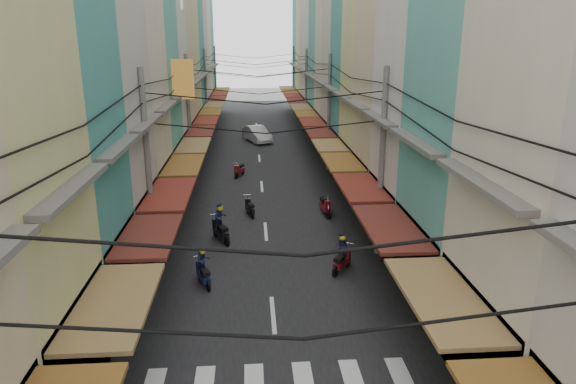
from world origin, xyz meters
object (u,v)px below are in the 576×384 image
white_car (257,142)px  bicycle (425,268)px  market_umbrella (469,251)px  traffic_sign (413,230)px

white_car → bicycle: bearing=-96.6°
bicycle → market_umbrella: bearing=169.2°
white_car → traffic_sign: 29.23m
bicycle → market_umbrella: size_ratio=0.57×
market_umbrella → white_car: bearing=102.3°
white_car → traffic_sign: bearing=-99.0°
white_car → bicycle: white_car is taller
white_car → traffic_sign: (5.61, -28.61, 2.17)m
bicycle → market_umbrella: (0.17, -3.57, 2.34)m
white_car → market_umbrella: (6.77, -31.13, 2.34)m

